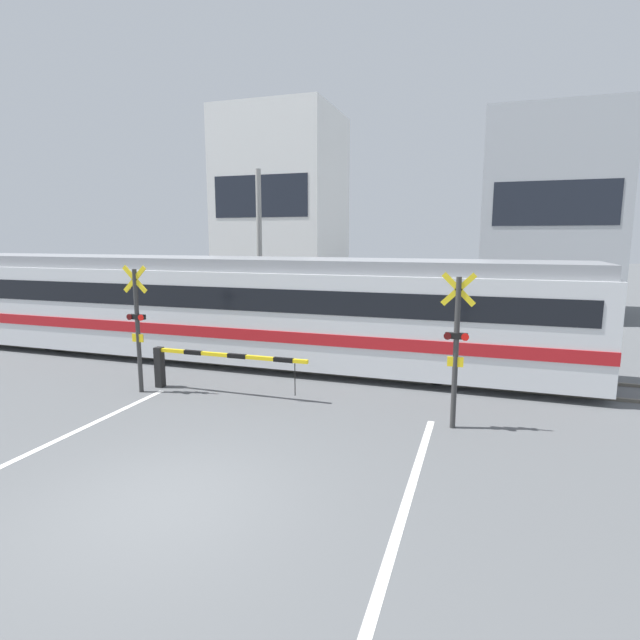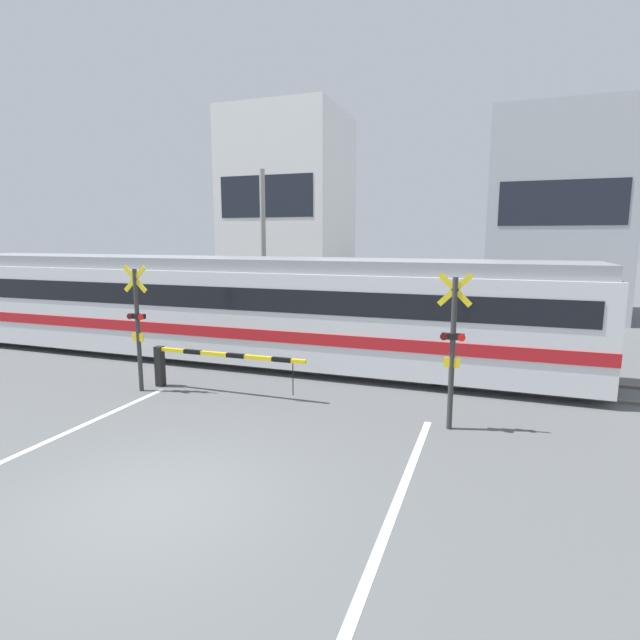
# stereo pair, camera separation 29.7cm
# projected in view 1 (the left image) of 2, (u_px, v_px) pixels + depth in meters

# --- Properties ---
(ground_plane) EXTENTS (160.00, 160.00, 0.00)m
(ground_plane) POSITION_uv_depth(u_px,v_px,m) (165.00, 503.00, 7.36)
(ground_plane) COLOR #56595B
(rail_track_near) EXTENTS (50.00, 0.10, 0.08)m
(rail_track_near) POSITION_uv_depth(u_px,v_px,m) (321.00, 373.00, 14.28)
(rail_track_near) COLOR #5B564C
(rail_track_near) RESTS_ON ground_plane
(rail_track_far) EXTENTS (50.00, 0.10, 0.08)m
(rail_track_far) POSITION_uv_depth(u_px,v_px,m) (336.00, 361.00, 15.62)
(rail_track_far) COLOR #5B564C
(rail_track_far) RESTS_ON ground_plane
(road_stripe_left) EXTENTS (0.14, 8.62, 0.01)m
(road_stripe_left) POSITION_uv_depth(u_px,v_px,m) (11.00, 462.00, 8.70)
(road_stripe_left) COLOR white
(road_stripe_left) RESTS_ON ground_plane
(road_stripe_right) EXTENTS (0.14, 8.62, 0.01)m
(road_stripe_right) POSITION_uv_depth(u_px,v_px,m) (397.00, 534.00, 6.59)
(road_stripe_right) COLOR white
(road_stripe_right) RESTS_ON ground_plane
(commuter_train) EXTENTS (21.42, 2.85, 3.26)m
(commuter_train) POSITION_uv_depth(u_px,v_px,m) (226.00, 306.00, 15.73)
(commuter_train) COLOR silver
(commuter_train) RESTS_ON ground_plane
(crossing_barrier_near) EXTENTS (4.22, 0.20, 1.06)m
(crossing_barrier_near) POSITION_uv_depth(u_px,v_px,m) (198.00, 361.00, 12.60)
(crossing_barrier_near) COLOR black
(crossing_barrier_near) RESTS_ON ground_plane
(crossing_barrier_far) EXTENTS (4.22, 0.20, 1.06)m
(crossing_barrier_far) POSITION_uv_depth(u_px,v_px,m) (424.00, 332.00, 16.44)
(crossing_barrier_far) COLOR black
(crossing_barrier_far) RESTS_ON ground_plane
(crossing_signal_left) EXTENTS (0.68, 0.15, 3.20)m
(crossing_signal_left) POSITION_uv_depth(u_px,v_px,m) (137.00, 323.00, 12.38)
(crossing_signal_left) COLOR #333333
(crossing_signal_left) RESTS_ON ground_plane
(crossing_signal_right) EXTENTS (0.68, 0.15, 3.20)m
(crossing_signal_right) POSITION_uv_depth(u_px,v_px,m) (456.00, 344.00, 10.00)
(crossing_signal_right) COLOR #333333
(crossing_signal_right) RESTS_ON ground_plane
(building_left_of_street) EXTENTS (6.35, 6.25, 10.94)m
(building_left_of_street) POSITION_uv_depth(u_px,v_px,m) (283.00, 210.00, 29.23)
(building_left_of_street) COLOR white
(building_left_of_street) RESTS_ON ground_plane
(building_right_of_street) EXTENTS (6.18, 6.25, 9.75)m
(building_right_of_street) POSITION_uv_depth(u_px,v_px,m) (546.00, 217.00, 24.90)
(building_right_of_street) COLOR #B2B7BC
(building_right_of_street) RESTS_ON ground_plane
(utility_pole_streetside) EXTENTS (0.22, 0.22, 6.60)m
(utility_pole_streetside) POSITION_uv_depth(u_px,v_px,m) (260.00, 252.00, 20.56)
(utility_pole_streetside) COLOR gray
(utility_pole_streetside) RESTS_ON ground_plane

